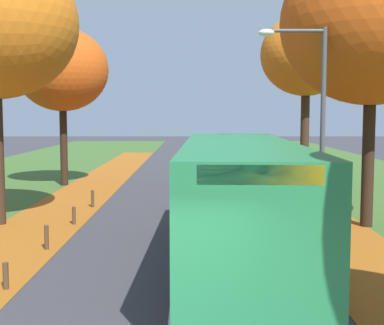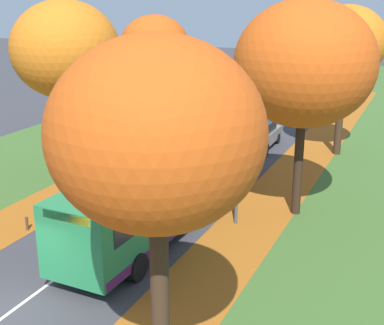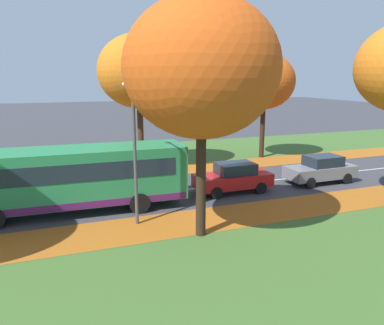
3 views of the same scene
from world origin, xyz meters
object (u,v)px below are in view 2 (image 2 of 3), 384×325
Objects in this scene: car_red_lead at (226,159)px; streetlamp_right at (230,136)px; tree_right_near at (305,64)px; bus at (154,196)px; car_grey_following at (260,134)px; tree_right_nearest at (157,136)px; tree_left_mid at (155,47)px; bollard_sixth at (144,158)px; tree_right_mid at (346,43)px; bollard_fourth at (74,196)px; tree_left_near at (66,50)px; bollard_fifth at (113,176)px; bollard_third at (27,224)px.

streetlamp_right is at bearing -68.10° from car_red_lead.
bus is at bearing -134.68° from tree_right_near.
tree_right_nearest is at bearing -78.70° from car_grey_following.
tree_right_nearest is 2.01× the size of car_red_lead.
streetlamp_right is at bearing -137.47° from tree_right_near.
tree_right_near is at bearing -39.31° from tree_left_mid.
bollard_sixth is (-9.51, 3.52, -6.13)m from tree_right_near.
streetlamp_right is at bearing -101.17° from tree_right_mid.
bollard_fourth is 0.99× the size of bollard_sixth.
car_red_lead is at bearing 141.28° from tree_right_near.
car_red_lead is at bearing 25.30° from tree_left_near.
bollard_fourth is at bearing -90.26° from bollard_fifth.
bus is at bearing -107.54° from tree_right_mid.
bollard_fifth is at bearing -90.24° from bollard_sixth.
bollard_third is at bearing -161.61° from bus.
tree_right_nearest reaches higher than bollard_fifth.
tree_left_near is at bearing 165.67° from streetlamp_right.
tree_left_near is 13.08m from car_grey_following.
car_red_lead is (4.82, 3.50, 0.52)m from bollard_fifth.
bus is at bearing -44.25° from bollard_fifth.
tree_left_near reaches higher than bollard_third.
bollard_sixth is at bearing 159.66° from tree_right_near.
tree_right_mid is at bearing 89.22° from tree_right_nearest.
bollard_fourth reaches higher than bollard_third.
tree_right_mid is 2.05× the size of car_grey_following.
streetlamp_right is (7.21, 0.85, 3.40)m from bollard_fourth.
bollard_sixth is at bearing 120.42° from tree_right_nearest.
tree_right_nearest is 2.01× the size of car_grey_following.
tree_right_near reaches higher than tree_right_nearest.
tree_right_mid reaches higher than car_grey_following.
tree_right_nearest is 9.97m from bus.
streetlamp_right reaches higher than bollard_third.
tree_right_mid reaches higher than bus.
car_grey_following is at bearing 50.53° from bollard_sixth.
car_red_lead is at bearing 2.95° from bollard_sixth.
bollard_third is at bearing 146.96° from tree_right_nearest.
tree_right_mid is at bearing 0.13° from tree_left_mid.
streetlamp_right is (7.18, -5.66, 3.40)m from bollard_sixth.
tree_right_mid is 12.87× the size of bollard_sixth.
tree_left_mid reaches higher than car_red_lead.
bollard_fourth is at bearing -173.30° from streetlamp_right.
tree_right_nearest is 10.67m from streetlamp_right.
bollard_fourth is at bearing 135.06° from tree_right_nearest.
tree_right_near is 1.05× the size of tree_right_mid.
bus is at bearing 18.39° from bollard_third.
tree_right_mid is 1.44× the size of streetlamp_right.
bollard_sixth is at bearing 89.75° from bollard_fourth.
tree_right_near is (0.24, 12.26, 0.06)m from tree_right_nearest.
bollard_fifth is 5.98m from car_red_lead.
tree_left_mid is at bearing 90.86° from tree_left_near.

